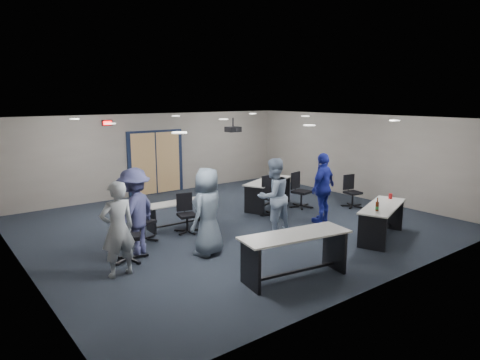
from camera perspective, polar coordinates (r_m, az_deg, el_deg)
floor at (r=11.16m, az=-0.61°, el=-5.83°), size 10.00×10.00×0.00m
back_wall at (r=14.66m, az=-11.26°, el=3.42°), size 10.00×0.04×2.70m
front_wall at (r=7.81m, az=19.65°, el=-3.60°), size 10.00×0.04×2.70m
left_wall at (r=8.87m, az=-27.46°, el=-2.52°), size 0.04×9.00×2.70m
right_wall at (r=14.38m, az=15.55°, el=3.08°), size 0.04×9.00×2.70m
ceiling at (r=10.70m, az=-0.64°, el=8.15°), size 10.00×9.00×0.04m
double_door at (r=14.67m, az=-11.15°, el=2.24°), size 2.00×0.07×2.20m
exit_sign at (r=13.88m, az=-17.30°, el=7.28°), size 0.32×0.07×0.18m
ceiling_projector at (r=11.29m, az=-0.93°, el=6.80°), size 0.35×0.32×0.37m
ceiling_can_lights at (r=10.90m, az=-1.43°, el=8.05°), size 6.24×5.74×0.02m
table_front_left at (r=7.83m, az=7.34°, el=-8.97°), size 2.14×1.02×0.83m
table_front_right at (r=10.39m, az=18.42°, el=-4.53°), size 2.06×1.31×1.09m
table_back_left at (r=10.87m, az=-8.40°, el=-3.99°), size 1.61×0.57×0.65m
table_back_right at (r=12.72m, az=3.80°, el=-1.17°), size 2.11×1.40×0.81m
chair_back_a at (r=9.98m, az=-12.74°, el=-5.27°), size 0.78×0.78×0.97m
chair_back_b at (r=10.40m, az=-7.07°, el=-4.48°), size 0.70×0.70×0.94m
chair_back_c at (r=11.76m, az=4.57°, el=-2.17°), size 0.80×0.80×1.12m
chair_back_d at (r=12.75m, az=8.21°, el=-1.38°), size 0.78×0.78×1.05m
chair_loose_left at (r=8.87m, az=-14.74°, el=-6.91°), size 0.95×0.95×1.12m
chair_loose_right at (r=13.14m, az=14.82°, el=-1.47°), size 0.69×0.69×0.95m
person_gray at (r=8.07m, az=-16.00°, el=-6.32°), size 0.67×0.45×1.78m
person_plaid at (r=8.84m, az=-4.33°, el=-4.23°), size 1.06×0.90×1.83m
person_lightblue at (r=10.18m, az=4.47°, el=-2.19°), size 0.90×0.70×1.83m
person_navy at (r=11.31m, az=11.01°, el=-1.02°), size 1.15×0.71×1.83m
person_back at (r=9.05m, az=-13.85°, el=-4.17°), size 1.36×1.21×1.83m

